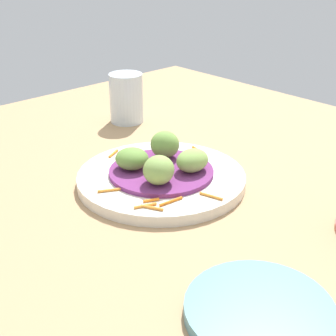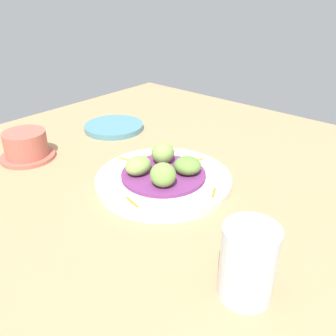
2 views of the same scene
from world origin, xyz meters
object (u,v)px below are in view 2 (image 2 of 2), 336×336
(main_plate, at_px, (163,180))
(guac_scoop_right, at_px, (163,153))
(guac_scoop_center, at_px, (188,166))
(guac_scoop_left, at_px, (163,175))
(terracotta_bowl, at_px, (26,146))
(side_plate_small, at_px, (114,127))
(guac_scoop_back, at_px, (138,165))
(water_glass, at_px, (248,263))

(main_plate, bearing_deg, guac_scoop_right, -48.19)
(main_plate, height_order, guac_scoop_center, guac_scoop_center)
(main_plate, bearing_deg, guac_scoop_left, 131.81)
(main_plate, xyz_separation_m, terracotta_bowl, (0.31, 0.11, 0.02))
(guac_scoop_left, bearing_deg, guac_scoop_center, -93.19)
(guac_scoop_right, distance_m, terracotta_bowl, 0.31)
(guac_scoop_left, height_order, side_plate_small, guac_scoop_left)
(guac_scoop_back, relative_size, water_glass, 0.55)
(main_plate, bearing_deg, guac_scoop_back, 41.81)
(water_glass, bearing_deg, guac_scoop_right, -30.71)
(main_plate, height_order, water_glass, water_glass)
(terracotta_bowl, bearing_deg, guac_scoop_left, -167.19)
(guac_scoop_left, relative_size, side_plate_small, 0.30)
(guac_scoop_center, height_order, side_plate_small, guac_scoop_center)
(main_plate, bearing_deg, side_plate_small, -24.18)
(guac_scoop_right, xyz_separation_m, guac_scoop_back, (0.00, 0.07, -0.00))
(main_plate, distance_m, water_glass, 0.30)
(guac_scoop_left, height_order, guac_scoop_right, guac_scoop_left)
(guac_scoop_left, xyz_separation_m, side_plate_small, (0.32, -0.17, -0.04))
(guac_scoop_center, bearing_deg, side_plate_small, -16.93)
(main_plate, xyz_separation_m, guac_scoop_back, (0.04, 0.03, 0.03))
(side_plate_small, bearing_deg, guac_scoop_center, 163.07)
(guac_scoop_center, relative_size, terracotta_bowl, 0.44)
(guac_scoop_right, height_order, terracotta_bowl, guac_scoop_right)
(guac_scoop_left, xyz_separation_m, water_glass, (-0.23, 0.10, 0.00))
(guac_scoop_center, bearing_deg, guac_scoop_right, -3.19)
(guac_scoop_center, height_order, terracotta_bowl, terracotta_bowl)
(guac_scoop_right, relative_size, guac_scoop_back, 0.91)
(main_plate, bearing_deg, terracotta_bowl, 20.08)
(guac_scoop_right, xyz_separation_m, terracotta_bowl, (0.27, 0.15, -0.02))
(guac_scoop_center, xyz_separation_m, guac_scoop_right, (0.07, -0.00, 0.00))
(guac_scoop_right, relative_size, terracotta_bowl, 0.43)
(water_glass, bearing_deg, terracotta_bowl, -2.70)
(main_plate, xyz_separation_m, guac_scoop_left, (-0.03, 0.04, 0.04))
(main_plate, height_order, guac_scoop_back, guac_scoop_back)
(main_plate, relative_size, guac_scoop_right, 5.23)
(main_plate, distance_m, terracotta_bowl, 0.33)
(guac_scoop_back, bearing_deg, guac_scoop_left, 176.81)
(guac_scoop_left, distance_m, side_plate_small, 0.36)
(terracotta_bowl, bearing_deg, main_plate, -159.92)
(main_plate, distance_m, guac_scoop_center, 0.06)
(guac_scoop_back, height_order, side_plate_small, guac_scoop_back)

